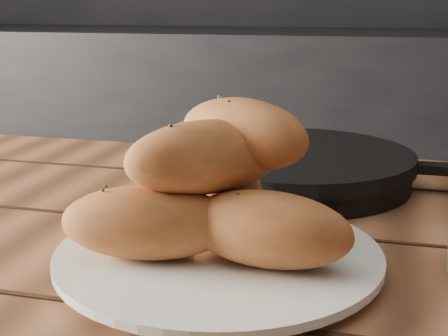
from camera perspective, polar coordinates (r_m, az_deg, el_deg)
counter at (r=2.07m, az=9.86°, el=-0.34°), size 2.80×0.60×0.90m
plate at (r=0.58m, az=-0.50°, el=-8.15°), size 0.30×0.30×0.02m
bread_rolls at (r=0.56m, az=-0.59°, el=-1.85°), size 0.26×0.22×0.14m
skillet at (r=0.85m, az=6.58°, el=0.13°), size 0.45×0.32×0.05m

